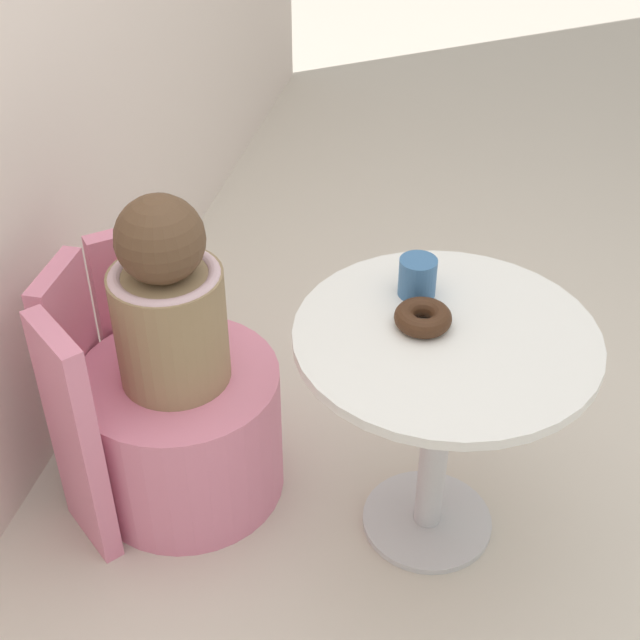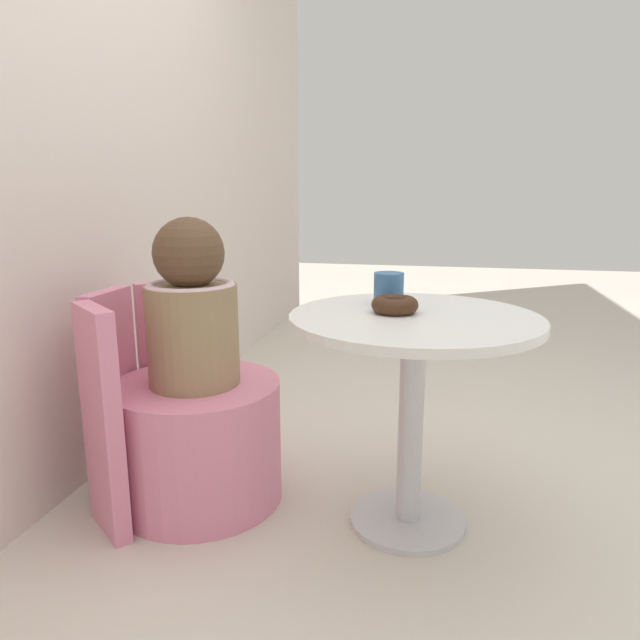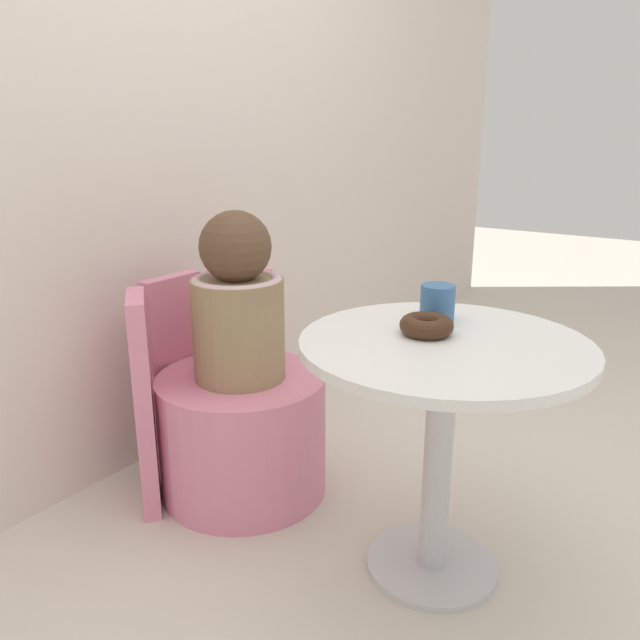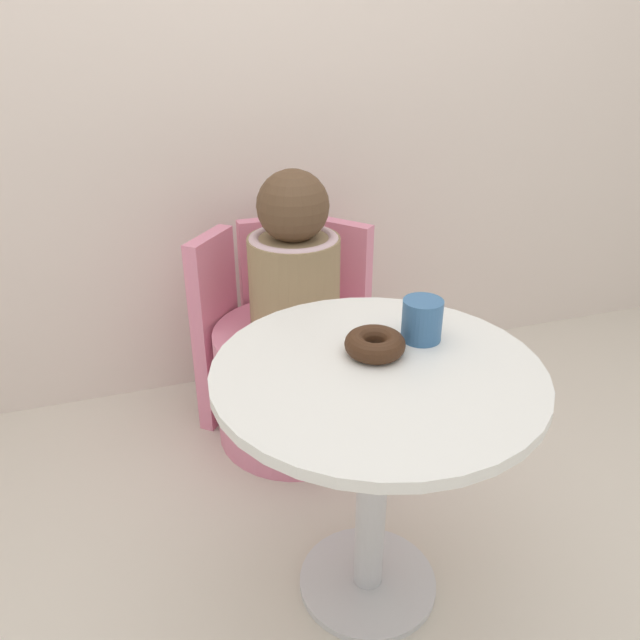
{
  "view_description": "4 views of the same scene",
  "coord_description": "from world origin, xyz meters",
  "px_view_note": "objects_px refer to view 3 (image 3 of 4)",
  "views": [
    {
      "loc": [
        -1.61,
        -0.03,
        1.84
      ],
      "look_at": [
        -0.02,
        0.3,
        0.64
      ],
      "focal_mm": 50.0,
      "sensor_mm": 36.0,
      "label": 1
    },
    {
      "loc": [
        -1.56,
        -0.05,
        0.97
      ],
      "look_at": [
        0.05,
        0.3,
        0.59
      ],
      "focal_mm": 32.0,
      "sensor_mm": 36.0,
      "label": 2
    },
    {
      "loc": [
        -1.32,
        -0.53,
        1.1
      ],
      "look_at": [
        0.04,
        0.41,
        0.61
      ],
      "focal_mm": 35.0,
      "sensor_mm": 36.0,
      "label": 3
    },
    {
      "loc": [
        -0.47,
        -0.99,
        1.3
      ],
      "look_at": [
        -0.04,
        0.3,
        0.61
      ],
      "focal_mm": 35.0,
      "sensor_mm": 36.0,
      "label": 4
    }
  ],
  "objects_px": {
    "tub_chair": "(242,434)",
    "cup": "(437,303)",
    "donut": "(427,325)",
    "child_figure": "(237,305)",
    "round_table": "(442,396)"
  },
  "relations": [
    {
      "from": "round_table",
      "to": "tub_chair",
      "type": "xyz_separation_m",
      "value": [
        0.01,
        0.66,
        -0.3
      ]
    },
    {
      "from": "round_table",
      "to": "child_figure",
      "type": "distance_m",
      "value": 0.67
    },
    {
      "from": "round_table",
      "to": "cup",
      "type": "xyz_separation_m",
      "value": [
        0.14,
        0.09,
        0.19
      ]
    },
    {
      "from": "cup",
      "to": "donut",
      "type": "bearing_deg",
      "value": -166.76
    },
    {
      "from": "tub_chair",
      "to": "cup",
      "type": "height_order",
      "value": "cup"
    },
    {
      "from": "round_table",
      "to": "donut",
      "type": "height_order",
      "value": "donut"
    },
    {
      "from": "round_table",
      "to": "tub_chair",
      "type": "height_order",
      "value": "round_table"
    },
    {
      "from": "donut",
      "to": "child_figure",
      "type": "bearing_deg",
      "value": 90.98
    },
    {
      "from": "tub_chair",
      "to": "child_figure",
      "type": "distance_m",
      "value": 0.42
    },
    {
      "from": "donut",
      "to": "cup",
      "type": "height_order",
      "value": "cup"
    },
    {
      "from": "cup",
      "to": "round_table",
      "type": "bearing_deg",
      "value": -148.37
    },
    {
      "from": "child_figure",
      "to": "cup",
      "type": "height_order",
      "value": "child_figure"
    },
    {
      "from": "child_figure",
      "to": "donut",
      "type": "height_order",
      "value": "child_figure"
    },
    {
      "from": "tub_chair",
      "to": "donut",
      "type": "height_order",
      "value": "donut"
    },
    {
      "from": "child_figure",
      "to": "donut",
      "type": "xyz_separation_m",
      "value": [
        0.01,
        -0.61,
        0.04
      ]
    }
  ]
}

